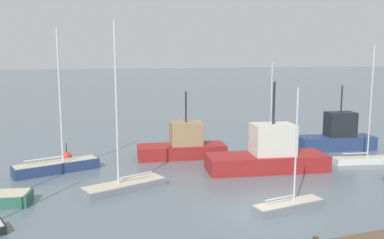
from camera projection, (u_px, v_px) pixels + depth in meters
name	position (u px, v px, depth m)	size (l,w,h in m)	color
ground_plane	(258.00, 213.00, 20.77)	(600.00, 600.00, 0.00)	slate
sailboat_0	(57.00, 165.00, 28.12)	(5.91, 2.77, 9.88)	navy
sailboat_1	(267.00, 153.00, 32.45)	(4.10, 1.39, 7.55)	#2D6B51
sailboat_2	(363.00, 158.00, 30.58)	(4.57, 2.04, 8.81)	white
sailboat_3	(125.00, 183.00, 24.38)	(5.36, 2.98, 9.96)	gray
sailboat_5	(289.00, 204.00, 21.13)	(4.16, 1.45, 6.39)	gray
fishing_boat_0	(337.00, 137.00, 35.17)	(6.87, 3.36, 5.57)	navy
fishing_boat_2	(268.00, 155.00, 28.55)	(8.82, 4.29, 6.27)	maroon
fishing_boat_3	(183.00, 145.00, 32.29)	(7.23, 3.41, 5.29)	maroon
channel_buoy_0	(67.00, 157.00, 30.97)	(0.77, 0.77, 1.46)	red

